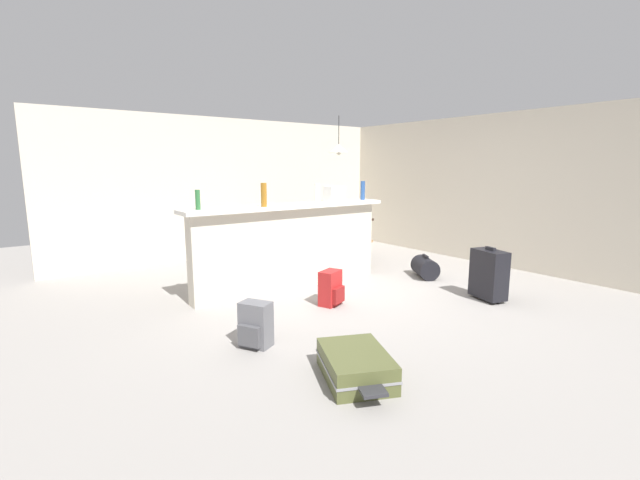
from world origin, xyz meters
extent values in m
cube|color=gray|center=(0.00, 0.00, -0.03)|extent=(13.00, 13.00, 0.05)
cube|color=beige|center=(0.00, 3.05, 1.25)|extent=(6.60, 0.10, 2.50)
cube|color=beige|center=(3.05, 0.30, 1.25)|extent=(0.10, 6.00, 2.50)
cube|color=beige|center=(-0.49, 0.49, 0.55)|extent=(2.80, 0.20, 1.10)
cube|color=white|center=(-0.49, 0.49, 1.12)|extent=(2.96, 0.40, 0.05)
cylinder|color=#2D6B38|center=(-1.74, 0.53, 1.26)|extent=(0.06, 0.06, 0.23)
cylinder|color=#9E661E|center=(-0.95, 0.39, 1.30)|extent=(0.07, 0.07, 0.30)
cylinder|color=silver|center=(-0.09, 0.44, 1.28)|extent=(0.07, 0.07, 0.27)
cylinder|color=#284C89|center=(0.80, 0.49, 1.29)|extent=(0.07, 0.07, 0.28)
cube|color=silver|center=(0.25, 0.49, 1.26)|extent=(0.26, 0.18, 0.22)
cube|color=#332319|center=(1.12, 1.54, 0.72)|extent=(1.10, 0.80, 0.04)
cylinder|color=#332319|center=(0.63, 1.20, 0.35)|extent=(0.06, 0.06, 0.70)
cylinder|color=#332319|center=(1.61, 1.20, 0.35)|extent=(0.06, 0.06, 0.70)
cylinder|color=#332319|center=(0.63, 1.88, 0.35)|extent=(0.06, 0.06, 0.70)
cylinder|color=#332319|center=(1.61, 1.88, 0.35)|extent=(0.06, 0.06, 0.70)
cube|color=#9E754C|center=(1.05, 0.90, 0.43)|extent=(0.47, 0.47, 0.04)
cube|color=#9E754C|center=(1.02, 1.08, 0.69)|extent=(0.40, 0.12, 0.48)
cylinder|color=#9E754C|center=(0.93, 0.71, 0.21)|extent=(0.04, 0.04, 0.41)
cylinder|color=#9E754C|center=(1.24, 0.77, 0.21)|extent=(0.04, 0.04, 0.41)
cylinder|color=#9E754C|center=(0.86, 1.02, 0.21)|extent=(0.04, 0.04, 0.41)
cylinder|color=#9E754C|center=(1.18, 1.09, 0.21)|extent=(0.04, 0.04, 0.41)
cylinder|color=black|center=(1.19, 1.54, 2.25)|extent=(0.01, 0.01, 0.50)
cone|color=white|center=(1.19, 1.54, 1.95)|extent=(0.34, 0.34, 0.14)
sphere|color=white|center=(1.19, 1.54, 1.87)|extent=(0.07, 0.07, 0.07)
cube|color=#51562D|center=(-1.48, -1.96, 0.11)|extent=(0.72, 0.82, 0.22)
cube|color=gray|center=(-1.48, -1.96, 0.11)|extent=(0.73, 0.83, 0.02)
cube|color=#2D2D33|center=(-1.65, -2.33, 0.11)|extent=(0.22, 0.20, 0.02)
cube|color=slate|center=(-1.81, -0.94, 0.21)|extent=(0.29, 0.33, 0.42)
cube|color=#515155|center=(-1.90, -0.99, 0.14)|extent=(0.16, 0.22, 0.19)
cube|color=black|center=(-1.75, -0.83, 0.19)|extent=(0.04, 0.04, 0.36)
cube|color=black|center=(-1.69, -0.95, 0.19)|extent=(0.04, 0.04, 0.36)
cube|color=black|center=(1.18, -1.43, 0.33)|extent=(0.35, 0.49, 0.60)
cylinder|color=black|center=(1.13, -1.61, 0.03)|extent=(0.04, 0.07, 0.06)
cylinder|color=black|center=(1.23, -1.25, 0.03)|extent=(0.04, 0.07, 0.06)
cube|color=#232328|center=(1.18, -1.43, 0.65)|extent=(0.08, 0.15, 0.04)
cylinder|color=black|center=(1.43, -0.24, 0.15)|extent=(0.51, 0.57, 0.30)
cube|color=black|center=(1.43, -0.24, 0.32)|extent=(0.13, 0.19, 0.04)
cube|color=red|center=(-0.52, -0.41, 0.21)|extent=(0.33, 0.27, 0.42)
cube|color=maroon|center=(-0.47, -0.51, 0.14)|extent=(0.23, 0.14, 0.19)
cube|color=black|center=(-0.62, -0.34, 0.19)|extent=(0.04, 0.04, 0.36)
cube|color=black|center=(-0.49, -0.29, 0.19)|extent=(0.04, 0.04, 0.36)
camera|label=1|loc=(-3.59, -4.31, 1.65)|focal=24.07mm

